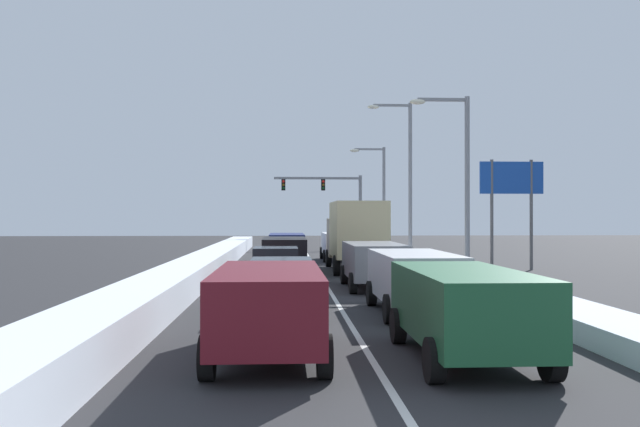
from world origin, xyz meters
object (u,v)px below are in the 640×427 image
suv_gray_right_lane_third (374,261)px  street_lamp_right_near (459,169)px  suv_green_right_lane_nearest (465,305)px  street_lamp_right_far (379,189)px  sedan_red_center_lane_third (276,267)px  roadside_sign_right (512,189)px  sedan_charcoal_center_lane_second (281,286)px  suv_navy_center_lane_fifth (287,245)px  box_truck_right_lane_fourth (356,232)px  suv_maroon_center_lane_nearest (269,304)px  traffic_light_gantry (333,195)px  suv_black_center_lane_fourth (284,252)px  suv_white_right_lane_fifth (339,244)px  suv_silver_right_lane_second (414,277)px  street_lamp_right_mid (405,168)px

suv_gray_right_lane_third → street_lamp_right_near: street_lamp_right_near is taller
suv_green_right_lane_nearest → street_lamp_right_far: bearing=84.3°
sedan_red_center_lane_third → roadside_sign_right: roadside_sign_right is taller
sedan_charcoal_center_lane_second → suv_navy_center_lane_fifth: (0.22, 20.02, 0.25)m
suv_green_right_lane_nearest → suv_gray_right_lane_third: same height
suv_green_right_lane_nearest → box_truck_right_lane_fourth: size_ratio=0.68×
suv_gray_right_lane_third → street_lamp_right_near: 7.14m
suv_maroon_center_lane_nearest → traffic_light_gantry: traffic_light_gantry is taller
street_lamp_right_near → suv_navy_center_lane_fifth: bearing=128.3°
suv_black_center_lane_fourth → suv_navy_center_lane_fifth: (0.13, 7.39, 0.00)m
suv_white_right_lane_fifth → sedan_charcoal_center_lane_second: bearing=-98.8°
suv_green_right_lane_nearest → suv_black_center_lane_fourth: (-3.33, 18.74, 0.00)m
suv_maroon_center_lane_nearest → street_lamp_right_far: (7.34, 36.79, 3.69)m
suv_maroon_center_lane_nearest → sedan_charcoal_center_lane_second: size_ratio=1.09×
suv_silver_right_lane_second → box_truck_right_lane_fourth: 14.25m
street_lamp_right_mid → suv_green_right_lane_nearest: bearing=-98.0°
suv_gray_right_lane_third → suv_white_right_lane_fifth: same height
suv_silver_right_lane_second → street_lamp_right_near: bearing=69.2°
box_truck_right_lane_fourth → sedan_charcoal_center_lane_second: box_truck_right_lane_fourth is taller
suv_white_right_lane_fifth → sedan_charcoal_center_lane_second: suv_white_right_lane_fifth is taller
suv_white_right_lane_fifth → traffic_light_gantry: 17.06m
box_truck_right_lane_fourth → traffic_light_gantry: size_ratio=0.95×
suv_maroon_center_lane_nearest → roadside_sign_right: 23.39m
sedan_red_center_lane_third → suv_navy_center_lane_fifth: size_ratio=0.92×
suv_navy_center_lane_fifth → traffic_light_gantry: bearing=77.8°
box_truck_right_lane_fourth → suv_black_center_lane_fourth: size_ratio=1.47×
suv_white_right_lane_fifth → suv_silver_right_lane_second: bearing=-89.4°
suv_white_right_lane_fifth → suv_navy_center_lane_fifth: size_ratio=1.00×
suv_white_right_lane_fifth → street_lamp_right_far: 10.40m
suv_gray_right_lane_third → box_truck_right_lane_fourth: size_ratio=0.68×
suv_green_right_lane_nearest → street_lamp_right_far: street_lamp_right_far is taller
box_truck_right_lane_fourth → sedan_charcoal_center_lane_second: (-3.55, -14.03, -1.14)m
suv_black_center_lane_fourth → street_lamp_right_far: street_lamp_right_far is taller
street_lamp_right_far → street_lamp_right_near: bearing=-88.3°
suv_gray_right_lane_third → suv_navy_center_lane_fifth: (-3.18, 13.77, 0.00)m
street_lamp_right_near → suv_maroon_center_lane_nearest: bearing=-116.0°
suv_black_center_lane_fourth → suv_green_right_lane_nearest: bearing=-79.9°
suv_green_right_lane_nearest → suv_silver_right_lane_second: 5.93m
suv_green_right_lane_nearest → sedan_charcoal_center_lane_second: 7.01m
suv_maroon_center_lane_nearest → sedan_red_center_lane_third: size_ratio=1.09×
suv_maroon_center_lane_nearest → sedan_charcoal_center_lane_second: bearing=87.8°
suv_black_center_lane_fourth → street_lamp_right_near: size_ratio=0.62×
sedan_red_center_lane_third → roadside_sign_right: (11.63, 7.46, 3.25)m
suv_green_right_lane_nearest → suv_maroon_center_lane_nearest: same height
suv_silver_right_lane_second → suv_white_right_lane_fifth: same height
suv_white_right_lane_fifth → roadside_sign_right: size_ratio=0.89×
street_lamp_right_far → sedan_red_center_lane_third: bearing=-106.9°
traffic_light_gantry → roadside_sign_right: (7.11, -24.40, -0.48)m
street_lamp_right_near → suv_green_right_lane_nearest: bearing=-104.5°
suv_navy_center_lane_fifth → suv_maroon_center_lane_nearest: bearing=-91.0°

